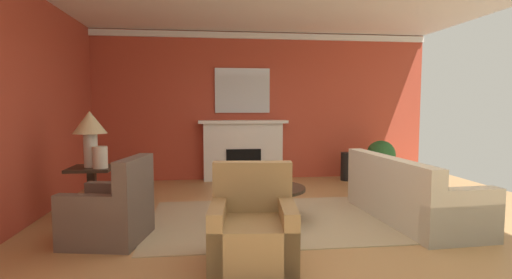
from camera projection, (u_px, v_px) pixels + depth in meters
ground_plane at (289, 224)px, 4.99m from camera, size 8.55×8.55×0.00m
wall_fireplace at (257, 106)px, 8.13m from camera, size 7.18×0.12×3.02m
wall_window at (15, 106)px, 4.75m from camera, size 0.12×7.08×3.02m
crown_moulding at (257, 36)px, 7.92m from camera, size 7.18×0.08×0.12m
area_rug at (267, 220)px, 5.17m from camera, size 3.08×2.24×0.01m
fireplace at (243, 152)px, 7.96m from camera, size 1.80×0.35×1.23m
mantel_mirror at (242, 91)px, 7.97m from camera, size 1.12×0.04×0.91m
sofa at (409, 198)px, 5.18m from camera, size 1.02×2.15×0.85m
armchair_near_window at (111, 214)px, 4.36m from camera, size 0.94×0.94×0.95m
armchair_facing_fireplace at (253, 232)px, 3.74m from camera, size 0.88×0.88×0.95m
coffee_table at (267, 195)px, 5.14m from camera, size 1.00×1.00×0.45m
side_table at (92, 189)px, 5.24m from camera, size 0.56×0.56×0.70m
table_lamp at (90, 128)px, 5.17m from camera, size 0.44×0.44×0.75m
vase_on_side_table at (100, 157)px, 5.10m from camera, size 0.19×0.19×0.29m
vase_tall_corner at (347, 166)px, 7.94m from camera, size 0.26×0.26×0.57m
book_red_cover at (257, 187)px, 5.06m from camera, size 0.27×0.25×0.04m
potted_plant at (381, 158)px, 7.75m from camera, size 0.56×0.56×0.83m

